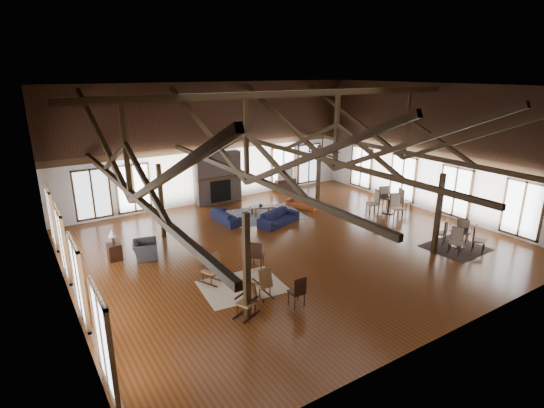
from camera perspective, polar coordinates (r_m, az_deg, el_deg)
floor at (r=16.77m, az=2.79°, el=-5.43°), size 16.00×16.00×0.00m
ceiling at (r=15.44m, az=3.13°, el=15.52°), size 16.00×14.00×0.02m
wall_back at (r=21.80m, az=-7.86°, el=8.06°), size 16.00×0.02×6.00m
wall_front at (r=11.14m, az=24.30°, el=-2.65°), size 16.00×0.02×6.00m
wall_left at (r=13.08m, az=-26.96°, el=-0.14°), size 0.02×14.00×6.00m
wall_right at (r=21.41m, az=20.83°, el=6.91°), size 0.02×14.00×6.00m
roof_truss at (r=15.64m, az=3.01°, el=8.28°), size 15.60×14.07×3.14m
post_grid at (r=16.23m, az=2.87°, el=-0.47°), size 8.16×7.16×3.05m
fireplace at (r=21.86m, az=-7.31°, el=3.52°), size 2.50×0.69×2.60m
ceiling_fan at (r=15.20m, az=6.74°, el=6.79°), size 1.60×1.60×0.75m
sofa_navy_front at (r=18.79m, az=0.89°, el=-1.84°), size 2.20×1.40×0.60m
sofa_navy_left at (r=19.17m, az=-6.07°, el=-1.62°), size 1.92×0.82×0.55m
sofa_orange at (r=21.15m, az=4.16°, el=0.19°), size 1.78×1.16×0.49m
coffee_table at (r=20.00m, az=-1.31°, el=-0.42°), size 1.23×0.90×0.43m
vase at (r=19.81m, az=-1.53°, el=-0.12°), size 0.24×0.24×0.20m
armchair at (r=16.16m, az=-16.68°, el=-5.91°), size 1.16×1.07×0.63m
side_table_lamp at (r=16.29m, az=-20.45°, el=-5.62°), size 0.46×0.46×1.17m
rocking_chair_a at (r=13.80m, az=-7.94°, el=-8.62°), size 0.73×0.93×1.06m
rocking_chair_b at (r=12.90m, az=-1.13°, el=-10.59°), size 0.44×0.77×0.98m
rocking_chair_c at (r=12.11m, az=-3.24°, el=-12.60°), size 0.87×0.69×1.00m
side_chair_a at (r=14.55m, az=-2.09°, el=-6.62°), size 0.61×0.61×1.02m
side_chair_b at (r=12.39m, az=3.56°, el=-11.40°), size 0.42×0.42×0.96m
cafe_table_near at (r=17.83m, az=23.89°, el=-3.87°), size 1.89×1.89×0.98m
cafe_table_far at (r=20.92m, az=15.45°, el=0.33°), size 2.21×2.21×1.14m
cup_near at (r=17.71m, az=23.99°, el=-3.11°), size 0.13×0.13×0.09m
cup_far at (r=20.86m, az=15.47°, el=1.14°), size 0.13×0.13×0.09m
tv_console at (r=24.19m, az=1.73°, el=2.65°), size 1.25×0.47×0.63m
television at (r=24.03m, az=1.70°, el=4.05°), size 1.04×0.16×0.60m
rug_tan at (r=13.71m, az=-4.05°, el=-10.98°), size 2.71×2.23×0.01m
rug_navy at (r=20.11m, az=-0.96°, el=-1.40°), size 3.74×3.05×0.01m
rug_dark at (r=17.89m, az=23.46°, el=-5.41°), size 2.21×2.02×0.01m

